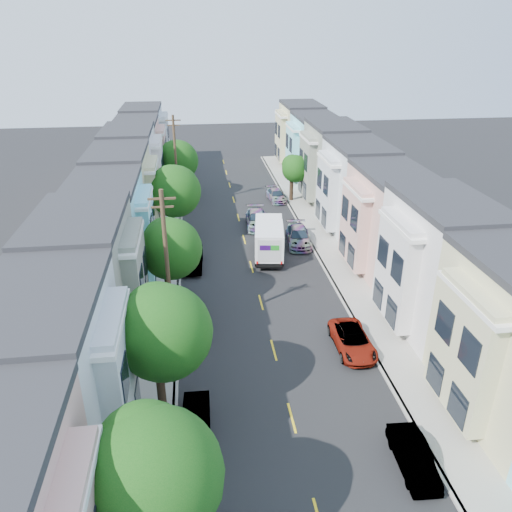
{
  "coord_description": "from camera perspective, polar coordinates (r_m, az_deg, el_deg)",
  "views": [
    {
      "loc": [
        -4.34,
        -25.6,
        18.58
      ],
      "look_at": [
        0.06,
        9.44,
        2.2
      ],
      "focal_mm": 35.0,
      "sensor_mm": 36.0,
      "label": 1
    }
  ],
  "objects": [
    {
      "name": "fedex_truck",
      "position": [
        43.56,
        1.49,
        2.05
      ],
      "size": [
        2.42,
        6.29,
        3.02
      ],
      "rotation": [
        0.0,
        0.0,
        -0.14
      ],
      "color": "white",
      "rests_on": "ground"
    },
    {
      "name": "ground",
      "position": [
        31.93,
        2.04,
        -10.72
      ],
      "size": [
        160.0,
        160.0,
        0.0
      ],
      "primitive_type": "plane",
      "color": "black",
      "rests_on": "ground"
    },
    {
      "name": "lead_sedan",
      "position": [
        50.54,
        0.09,
        4.24
      ],
      "size": [
        2.42,
        5.19,
        1.52
      ],
      "primitive_type": "imported",
      "rotation": [
        0.0,
        0.0,
        -0.06
      ],
      "color": "black",
      "rests_on": "ground"
    },
    {
      "name": "road_slab",
      "position": [
        44.86,
        -0.97,
        0.42
      ],
      "size": [
        12.0,
        70.0,
        0.02
      ],
      "primitive_type": "cube",
      "color": "black",
      "rests_on": "ground"
    },
    {
      "name": "tree_b",
      "position": [
        24.42,
        -10.71,
        -8.63
      ],
      "size": [
        4.7,
        4.7,
        7.65
      ],
      "color": "black",
      "rests_on": "ground"
    },
    {
      "name": "tree_c",
      "position": [
        34.06,
        -9.85,
        0.75
      ],
      "size": [
        4.22,
        4.22,
        7.0
      ],
      "color": "black",
      "rests_on": "ground"
    },
    {
      "name": "utility_pole_far",
      "position": [
        55.29,
        -9.14,
        10.51
      ],
      "size": [
        1.6,
        0.26,
        10.0
      ],
      "color": "#42301E",
      "rests_on": "ground"
    },
    {
      "name": "tree_d",
      "position": [
        45.45,
        -9.39,
        7.28
      ],
      "size": [
        4.7,
        4.7,
        7.46
      ],
      "color": "black",
      "rests_on": "ground"
    },
    {
      "name": "sidewalk_right",
      "position": [
        46.13,
        8.15,
        0.96
      ],
      "size": [
        2.6,
        70.0,
        0.15
      ],
      "primitive_type": "cube",
      "color": "gray",
      "rests_on": "ground"
    },
    {
      "name": "parked_right_c",
      "position": [
        46.5,
        4.86,
        2.24
      ],
      "size": [
        2.56,
        5.19,
        1.51
      ],
      "primitive_type": "imported",
      "rotation": [
        0.0,
        0.0,
        -0.09
      ],
      "color": "black",
      "rests_on": "ground"
    },
    {
      "name": "centerline",
      "position": [
        44.86,
        -0.97,
        0.41
      ],
      "size": [
        0.12,
        70.0,
        0.01
      ],
      "primitive_type": "cube",
      "color": "gold",
      "rests_on": "ground"
    },
    {
      "name": "curb_left",
      "position": [
        44.65,
        -8.71,
        0.09
      ],
      "size": [
        0.3,
        70.0,
        0.15
      ],
      "primitive_type": "cube",
      "color": "gray",
      "rests_on": "ground"
    },
    {
      "name": "parked_right_d",
      "position": [
        58.36,
        2.31,
        6.94
      ],
      "size": [
        2.14,
        4.31,
        1.25
      ],
      "primitive_type": "imported",
      "rotation": [
        0.0,
        0.0,
        0.1
      ],
      "color": "black",
      "rests_on": "ground"
    },
    {
      "name": "tree_e",
      "position": [
        58.57,
        -9.03,
        10.68
      ],
      "size": [
        4.7,
        4.7,
        6.88
      ],
      "color": "black",
      "rests_on": "ground"
    },
    {
      "name": "townhouse_row_right",
      "position": [
        47.26,
        12.6,
        1.1
      ],
      "size": [
        5.0,
        70.0,
        8.5
      ],
      "primitive_type": "cube",
      "color": "#D8A395",
      "rests_on": "ground"
    },
    {
      "name": "parked_left_c",
      "position": [
        32.88,
        -7.04,
        -8.46
      ],
      "size": [
        1.69,
        3.87,
        1.23
      ],
      "primitive_type": "imported",
      "rotation": [
        0.0,
        0.0,
        -0.06
      ],
      "color": "#B2B2B2",
      "rests_on": "ground"
    },
    {
      "name": "sidewalk_left",
      "position": [
        44.72,
        -10.37,
        0.0
      ],
      "size": [
        2.6,
        70.0,
        0.15
      ],
      "primitive_type": "cube",
      "color": "gray",
      "rests_on": "ground"
    },
    {
      "name": "parked_left_b",
      "position": [
        26.41,
        -6.79,
        -18.16
      ],
      "size": [
        1.41,
        3.82,
        1.27
      ],
      "primitive_type": "imported",
      "rotation": [
        0.0,
        0.0,
        -0.02
      ],
      "color": "#0B1536",
      "rests_on": "ground"
    },
    {
      "name": "tree_a",
      "position": [
        18.29,
        -11.91,
        -23.53
      ],
      "size": [
        4.7,
        4.7,
        7.43
      ],
      "color": "black",
      "rests_on": "ground"
    },
    {
      "name": "parked_right_a",
      "position": [
        25.62,
        17.53,
        -21.07
      ],
      "size": [
        1.49,
        3.87,
        1.27
      ],
      "primitive_type": "imported",
      "rotation": [
        0.0,
        0.0,
        -0.04
      ],
      "color": "#4E4F51",
      "rests_on": "ground"
    },
    {
      "name": "motorcycle",
      "position": [
        25.73,
        18.64,
        -21.75
      ],
      "size": [
        0.27,
        1.94,
        0.77
      ],
      "rotation": [
        0.0,
        0.0,
        -0.16
      ],
      "color": "black",
      "rests_on": "ground"
    },
    {
      "name": "parked_left_d",
      "position": [
        42.17,
        -7.25,
        -0.35
      ],
      "size": [
        1.79,
        4.57,
        1.5
      ],
      "primitive_type": "imported",
      "rotation": [
        0.0,
        0.0,
        -0.05
      ],
      "color": "#40050F",
      "rests_on": "ground"
    },
    {
      "name": "townhouse_row_left",
      "position": [
        45.17,
        -15.17,
        -0.34
      ],
      "size": [
        5.0,
        70.0,
        8.5
      ],
      "primitive_type": "cube",
      "color": "#D8A395",
      "rests_on": "ground"
    },
    {
      "name": "utility_pole_near",
      "position": [
        30.76,
        -10.09,
        -1.42
      ],
      "size": [
        1.6,
        0.26,
        10.0
      ],
      "color": "#42301E",
      "rests_on": "ground"
    },
    {
      "name": "tree_far_r",
      "position": [
        57.45,
        4.42,
        9.87
      ],
      "size": [
        3.1,
        3.1,
        5.37
      ],
      "color": "black",
      "rests_on": "ground"
    },
    {
      "name": "curb_right",
      "position": [
        45.81,
        6.57,
        0.88
      ],
      "size": [
        0.3,
        70.0,
        0.15
      ],
      "primitive_type": "cube",
      "color": "gray",
      "rests_on": "ground"
    },
    {
      "name": "parked_right_b",
      "position": [
        32.2,
        10.96,
        -9.47
      ],
      "size": [
        2.18,
        4.72,
        1.31
      ],
      "primitive_type": "imported",
      "rotation": [
        0.0,
        0.0,
        -0.0
      ],
      "color": "silver",
      "rests_on": "ground"
    }
  ]
}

